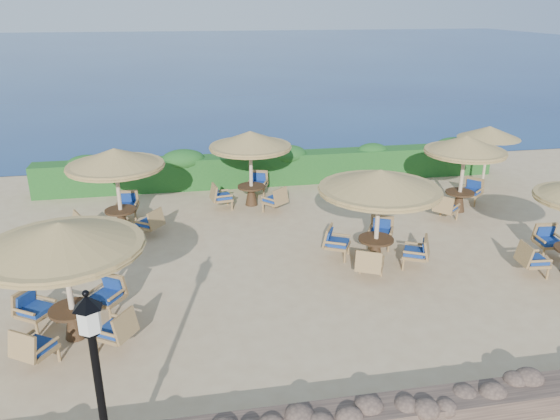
{
  "coord_description": "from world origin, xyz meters",
  "views": [
    {
      "loc": [
        -3.5,
        -13.07,
        6.71
      ],
      "look_at": [
        -0.94,
        0.87,
        1.3
      ],
      "focal_mm": 35.0,
      "sensor_mm": 36.0,
      "label": 1
    }
  ],
  "objects_px": {
    "cafe_set_0": "(64,255)",
    "cafe_set_4": "(251,152)",
    "extra_parasol": "(489,132)",
    "cafe_set_3": "(116,171)",
    "cafe_set_1": "(379,196)",
    "lamp_post": "(102,409)",
    "cafe_set_5": "(465,155)"
  },
  "relations": [
    {
      "from": "cafe_set_3",
      "to": "cafe_set_5",
      "type": "relative_size",
      "value": 1.1
    },
    {
      "from": "cafe_set_4",
      "to": "cafe_set_5",
      "type": "bearing_deg",
      "value": -15.49
    },
    {
      "from": "cafe_set_1",
      "to": "cafe_set_3",
      "type": "bearing_deg",
      "value": 153.31
    },
    {
      "from": "cafe_set_1",
      "to": "cafe_set_3",
      "type": "distance_m",
      "value": 7.88
    },
    {
      "from": "cafe_set_0",
      "to": "cafe_set_4",
      "type": "xyz_separation_m",
      "value": [
        4.78,
        7.41,
        -0.02
      ]
    },
    {
      "from": "extra_parasol",
      "to": "cafe_set_4",
      "type": "xyz_separation_m",
      "value": [
        -9.02,
        -0.3,
        -0.25
      ]
    },
    {
      "from": "extra_parasol",
      "to": "cafe_set_3",
      "type": "xyz_separation_m",
      "value": [
        -13.31,
        -1.87,
        -0.23
      ]
    },
    {
      "from": "extra_parasol",
      "to": "cafe_set_1",
      "type": "height_order",
      "value": "cafe_set_1"
    },
    {
      "from": "cafe_set_5",
      "to": "cafe_set_1",
      "type": "bearing_deg",
      "value": -142.24
    },
    {
      "from": "cafe_set_0",
      "to": "cafe_set_1",
      "type": "relative_size",
      "value": 1.01
    },
    {
      "from": "lamp_post",
      "to": "cafe_set_5",
      "type": "distance_m",
      "value": 14.34
    },
    {
      "from": "extra_parasol",
      "to": "lamp_post",
      "type": "bearing_deg",
      "value": -136.4
    },
    {
      "from": "extra_parasol",
      "to": "cafe_set_1",
      "type": "xyz_separation_m",
      "value": [
        -6.28,
        -5.4,
        -0.24
      ]
    },
    {
      "from": "lamp_post",
      "to": "extra_parasol",
      "type": "distance_m",
      "value": 17.41
    },
    {
      "from": "lamp_post",
      "to": "cafe_set_5",
      "type": "bearing_deg",
      "value": 43.14
    },
    {
      "from": "cafe_set_5",
      "to": "cafe_set_0",
      "type": "bearing_deg",
      "value": -154.72
    },
    {
      "from": "cafe_set_0",
      "to": "cafe_set_3",
      "type": "distance_m",
      "value": 5.86
    },
    {
      "from": "cafe_set_5",
      "to": "extra_parasol",
      "type": "bearing_deg",
      "value": 45.76
    },
    {
      "from": "cafe_set_1",
      "to": "cafe_set_3",
      "type": "xyz_separation_m",
      "value": [
        -7.04,
        3.54,
        0.01
      ]
    },
    {
      "from": "extra_parasol",
      "to": "cafe_set_0",
      "type": "distance_m",
      "value": 15.81
    },
    {
      "from": "cafe_set_1",
      "to": "cafe_set_4",
      "type": "height_order",
      "value": "same"
    },
    {
      "from": "cafe_set_0",
      "to": "cafe_set_1",
      "type": "xyz_separation_m",
      "value": [
        7.52,
        2.3,
        -0.0
      ]
    },
    {
      "from": "lamp_post",
      "to": "cafe_set_0",
      "type": "xyz_separation_m",
      "value": [
        -1.2,
        4.29,
        0.38
      ]
    },
    {
      "from": "cafe_set_1",
      "to": "cafe_set_4",
      "type": "distance_m",
      "value": 5.8
    },
    {
      "from": "cafe_set_0",
      "to": "cafe_set_4",
      "type": "height_order",
      "value": "same"
    },
    {
      "from": "lamp_post",
      "to": "cafe_set_5",
      "type": "height_order",
      "value": "lamp_post"
    },
    {
      "from": "lamp_post",
      "to": "cafe_set_1",
      "type": "height_order",
      "value": "lamp_post"
    },
    {
      "from": "extra_parasol",
      "to": "cafe_set_4",
      "type": "bearing_deg",
      "value": -178.11
    },
    {
      "from": "cafe_set_0",
      "to": "cafe_set_5",
      "type": "distance_m",
      "value": 12.89
    },
    {
      "from": "extra_parasol",
      "to": "cafe_set_0",
      "type": "height_order",
      "value": "cafe_set_0"
    },
    {
      "from": "extra_parasol",
      "to": "cafe_set_5",
      "type": "distance_m",
      "value": 3.08
    },
    {
      "from": "cafe_set_4",
      "to": "cafe_set_5",
      "type": "distance_m",
      "value": 7.14
    }
  ]
}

